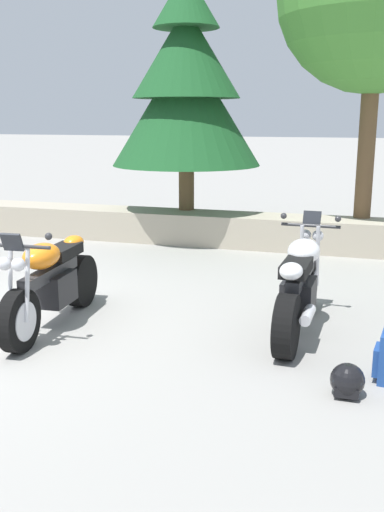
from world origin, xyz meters
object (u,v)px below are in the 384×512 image
at_px(motorcycle_orange_near_left, 51,284).
at_px(pine_tree_far_left, 186,86).
at_px(motorcycle_white_centre, 300,287).
at_px(rider_helmet, 347,381).

bearing_deg(motorcycle_orange_near_left, pine_tree_far_left, 89.74).
xyz_separation_m(motorcycle_white_centre, rider_helmet, (0.55, -1.40, -0.35)).
relative_size(motorcycle_white_centre, rider_helmet, 7.38).
bearing_deg(motorcycle_white_centre, rider_helmet, -68.61).
bearing_deg(rider_helmet, pine_tree_far_left, 118.77).
height_order(motorcycle_white_centre, pine_tree_far_left, pine_tree_far_left).
xyz_separation_m(motorcycle_orange_near_left, motorcycle_white_centre, (2.57, 0.64, 0.00)).
distance_m(motorcycle_white_centre, pine_tree_far_left, 5.43).
xyz_separation_m(motorcycle_orange_near_left, rider_helmet, (3.12, -0.76, -0.35)).
bearing_deg(pine_tree_far_left, motorcycle_white_centre, -59.00).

